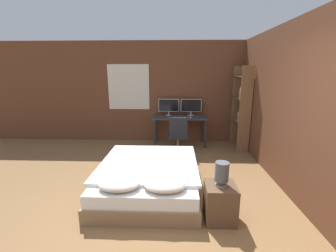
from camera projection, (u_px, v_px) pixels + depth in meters
ground_plane at (175, 247)px, 2.52m from camera, size 20.00×20.00×0.00m
wall_back at (175, 93)px, 6.10m from camera, size 12.00×0.08×2.70m
wall_side_right at (288, 108)px, 3.59m from camera, size 0.06×12.00×2.70m
bed at (148, 177)px, 3.67m from camera, size 1.58×1.92×0.53m
nightstand at (220, 202)px, 2.93m from camera, size 0.39×0.40×0.50m
bedside_lamp at (222, 172)px, 2.83m from camera, size 0.17×0.17×0.31m
desk at (180, 121)px, 5.90m from camera, size 1.39×0.60×0.76m
monitor_left at (169, 106)px, 6.02m from camera, size 0.55×0.16×0.45m
monitor_right at (191, 106)px, 6.00m from camera, size 0.55×0.16×0.45m
keyboard at (180, 118)px, 5.69m from camera, size 0.34×0.13×0.02m
computer_mouse at (190, 118)px, 5.68m from camera, size 0.07×0.05×0.04m
office_chair at (178, 139)px, 5.34m from camera, size 0.52×0.52×0.90m
bookshelf at (242, 105)px, 5.49m from camera, size 0.28×0.77×2.05m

